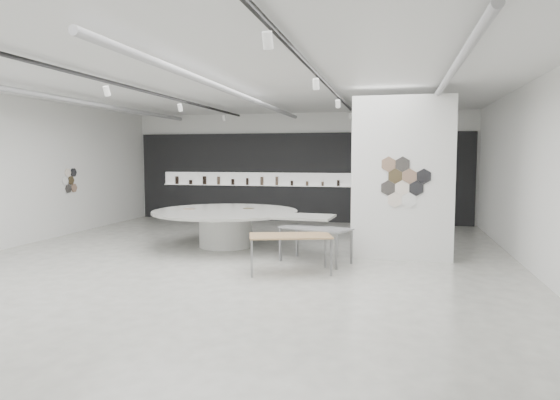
% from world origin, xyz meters
% --- Properties ---
extents(room, '(12.02, 14.02, 3.82)m').
position_xyz_m(room, '(-0.09, -0.00, 2.07)').
color(room, beige).
rests_on(room, ground).
extents(back_wall_display, '(11.80, 0.27, 3.10)m').
position_xyz_m(back_wall_display, '(-0.08, 6.93, 1.54)').
color(back_wall_display, black).
rests_on(back_wall_display, ground).
extents(partition_column, '(2.20, 0.38, 3.60)m').
position_xyz_m(partition_column, '(3.50, 1.00, 1.80)').
color(partition_column, white).
rests_on(partition_column, ground).
extents(display_island, '(4.79, 3.91, 0.94)m').
position_xyz_m(display_island, '(-0.75, 1.59, 0.61)').
color(display_island, white).
rests_on(display_island, ground).
extents(sample_table_wood, '(1.76, 1.22, 0.75)m').
position_xyz_m(sample_table_wood, '(1.37, -0.80, 0.69)').
color(sample_table_wood, '#A68156').
rests_on(sample_table_wood, ground).
extents(sample_table_stone, '(1.65, 1.25, 0.76)m').
position_xyz_m(sample_table_stone, '(1.70, 0.23, 0.70)').
color(sample_table_stone, gray).
rests_on(sample_table_stone, ground).
extents(kitchen_counter, '(1.74, 0.86, 1.31)m').
position_xyz_m(kitchen_counter, '(2.97, 6.51, 0.47)').
color(kitchen_counter, white).
rests_on(kitchen_counter, ground).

